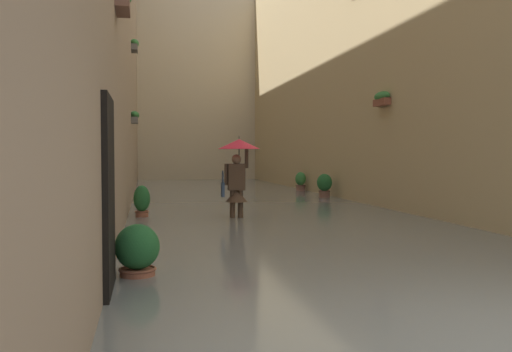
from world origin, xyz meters
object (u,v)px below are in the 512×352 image
Objects in this scene: potted_plant_far_left at (324,186)px; potted_plant_mid_left at (301,183)px; potted_plant_far_right at (137,255)px; potted_plant_near_right at (142,203)px; person_wading at (238,165)px.

potted_plant_far_left is 3.31m from potted_plant_mid_left.
potted_plant_far_left is 1.05× the size of potted_plant_mid_left.
potted_plant_near_right is at bearing -90.17° from potted_plant_far_right.
person_wading reaches higher than potted_plant_far_left.
potted_plant_far_right is at bearing 68.71° from person_wading.
potted_plant_mid_left reaches higher than potted_plant_near_right.
potted_plant_near_right is at bearing 51.88° from potted_plant_mid_left.
potted_plant_near_right is 6.07m from potted_plant_far_right.
potted_plant_mid_left is at bearing -115.28° from person_wading.
potted_plant_mid_left reaches higher than potted_plant_far_right.
person_wading reaches higher than potted_plant_near_right.
potted_plant_far_left is at bearing -127.05° from person_wading.
potted_plant_far_right is at bearing 66.27° from potted_plant_mid_left.
potted_plant_near_right is at bearing 36.70° from potted_plant_far_left.
potted_plant_far_right is 0.86× the size of potted_plant_mid_left.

